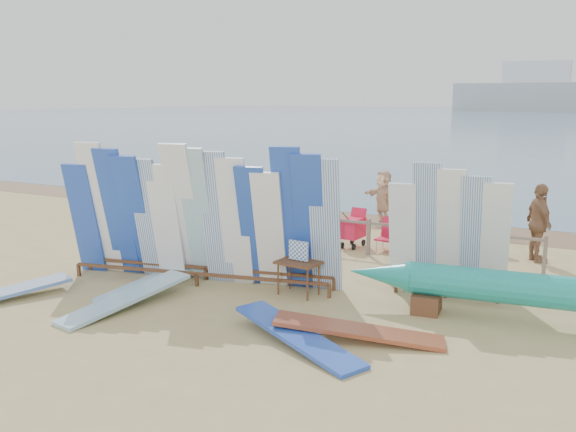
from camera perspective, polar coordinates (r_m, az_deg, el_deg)
The scene contains 26 objects.
ground at distance 13.37m, azimuth -5.11°, elevation -5.54°, with size 160.00×160.00×0.00m, color tan.
ocean at distance 139.01m, azimuth 24.80°, elevation 8.43°, with size 320.00×240.00×0.02m, color slate.
wet_sand_strip at distance 19.65m, azimuth 6.21°, elevation -0.21°, with size 40.00×2.60×0.01m, color brown.
distant_ship at distance 191.73m, azimuth 22.11°, elevation 10.65°, with size 45.00×8.00×14.00m.
fence at distance 15.75m, azimuth 0.71°, elevation -0.60°, with size 12.08×0.08×0.90m.
main_surfboard_rack at distance 12.58m, azimuth -8.25°, elevation -0.43°, with size 5.91×1.88×2.93m.
side_surfboard_rack at distance 12.16m, azimuth 14.85°, elevation -1.79°, with size 2.33×0.96×2.62m.
outrigger_canoe at distance 11.12m, azimuth 21.91°, elevation -6.62°, with size 6.43×1.21×0.91m.
vendor_table at distance 11.94m, azimuth 0.98°, elevation -5.73°, with size 0.87×0.66×1.09m.
flat_board_a at distance 12.85m, azimuth -12.50°, elevation -6.45°, with size 0.56×2.70×0.07m, color #7EB3CA.
flat_board_c at distance 9.96m, azimuth 6.61°, elevation -11.47°, with size 0.56×2.70×0.07m, color #9A492A.
flat_board_b at distance 11.72m, azimuth -14.87°, elevation -8.28°, with size 0.56×2.70×0.07m, color #7EB3CA.
flat_board_d at distance 9.75m, azimuth 0.85°, elevation -11.91°, with size 0.56×2.70×0.07m, color #244AB6.
beach_chair_left at distance 16.30m, azimuth 0.79°, elevation -1.48°, with size 0.67×0.69×0.94m.
beach_chair_right at distance 15.58m, azimuth 9.33°, elevation -2.35°, with size 0.57×0.59×0.82m.
stroller at distance 15.79m, azimuth 6.13°, elevation -1.50°, with size 0.57×0.77×0.99m.
beachgoer_0 at distance 20.41m, azimuth -14.90°, elevation 2.21°, with size 0.79×0.38×1.61m, color tan.
beachgoer_6 at distance 15.73m, azimuth 12.79°, elevation -0.31°, with size 0.77×0.37×1.57m, color tan.
beachgoer_4 at distance 17.06m, azimuth 1.63°, elevation 1.15°, with size 1.03×0.45×1.76m, color #8C6042.
beachgoer_7 at distance 16.64m, azimuth 17.22°, elevation 0.27°, with size 0.61×0.34×1.69m, color #8C6042.
beachgoer_extra_1 at distance 21.07m, azimuth -12.80°, elevation 2.80°, with size 1.05×0.45×1.79m, color #8C6042.
beachgoer_1 at distance 20.54m, azimuth -9.44°, elevation 2.66°, with size 0.64×0.35×1.74m, color #8C6042.
beachgoer_2 at distance 18.42m, azimuth -1.67°, elevation 1.72°, with size 0.80×0.39×1.65m, color beige.
beachgoer_10 at distance 15.35m, azimuth 22.42°, elevation -0.62°, with size 1.09×0.47×1.85m, color #8C6042.
beachgoer_5 at distance 18.54m, azimuth 8.88°, elevation 1.70°, with size 1.56×0.51×1.68m, color beige.
beachgoer_9 at distance 16.91m, azimuth 15.96°, elevation 0.44°, with size 1.06×0.44×1.65m, color tan.
Camera 1 is at (6.92, -10.79, 3.80)m, focal length 38.00 mm.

